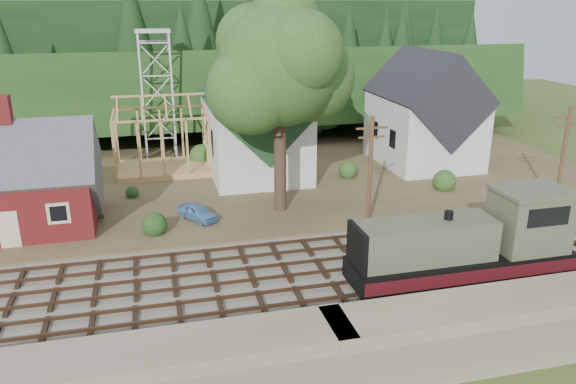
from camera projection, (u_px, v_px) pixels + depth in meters
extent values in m
plane|color=#384C1E|center=(287.00, 276.00, 32.27)|extent=(140.00, 140.00, 0.00)
cube|color=#7F7259|center=(334.00, 364.00, 24.47)|extent=(64.00, 5.00, 1.60)
cube|color=#726B5B|center=(287.00, 275.00, 32.24)|extent=(64.00, 11.00, 0.16)
cube|color=brown|center=(237.00, 181.00, 48.73)|extent=(64.00, 26.00, 0.30)
cube|color=#1E3F19|center=(206.00, 126.00, 70.78)|extent=(70.00, 28.96, 12.74)
cube|color=black|center=(195.00, 104.00, 85.45)|extent=(80.00, 20.00, 12.00)
cube|color=#561313|center=(18.00, 201.00, 37.94)|extent=(10.00, 7.00, 3.80)
cube|color=#4C4C51|center=(14.00, 174.00, 37.33)|extent=(10.80, 7.41, 7.41)
cube|color=#561313|center=(3.00, 110.00, 35.93)|extent=(0.90, 0.90, 1.80)
cube|color=beige|center=(9.00, 230.00, 34.94)|extent=(1.20, 0.06, 2.40)
cube|color=silver|center=(254.00, 137.00, 49.93)|extent=(8.00, 12.00, 6.40)
cube|color=#1A3B1D|center=(253.00, 101.00, 48.89)|extent=(8.40, 12.96, 8.40)
cube|color=silver|center=(268.00, 88.00, 42.74)|extent=(2.40, 2.40, 4.00)
cone|color=#1A3B1D|center=(267.00, 43.00, 41.67)|extent=(5.37, 5.37, 2.60)
cube|color=silver|center=(423.00, 130.00, 52.71)|extent=(8.00, 10.00, 6.40)
cube|color=black|center=(426.00, 96.00, 51.67)|extent=(8.40, 10.80, 8.40)
cube|color=tan|center=(164.00, 169.00, 50.88)|extent=(8.00, 6.00, 0.50)
cube|color=tan|center=(159.00, 95.00, 48.71)|extent=(8.00, 0.18, 0.18)
cube|color=silver|center=(143.00, 98.00, 52.90)|extent=(0.18, 0.18, 12.00)
cube|color=silver|center=(173.00, 97.00, 53.55)|extent=(0.18, 0.18, 12.00)
cube|color=silver|center=(142.00, 93.00, 55.47)|extent=(0.18, 0.18, 12.00)
cube|color=silver|center=(171.00, 92.00, 56.12)|extent=(0.18, 0.18, 12.00)
cube|color=silver|center=(152.00, 31.00, 52.56)|extent=(3.20, 3.20, 0.25)
cylinder|color=#38281E|center=(280.00, 157.00, 40.50)|extent=(0.90, 0.90, 8.00)
sphere|color=#254B1C|center=(280.00, 66.00, 38.39)|extent=(8.40, 8.40, 8.40)
sphere|color=#254B1C|center=(310.00, 77.00, 40.21)|extent=(6.40, 6.40, 6.40)
sphere|color=#254B1C|center=(251.00, 90.00, 37.63)|extent=(6.00, 6.00, 6.00)
cylinder|color=#4C331E|center=(370.00, 175.00, 37.35)|extent=(0.28, 0.28, 8.00)
cube|color=#4C331E|center=(372.00, 128.00, 36.31)|extent=(2.20, 0.12, 0.12)
cube|color=#4C331E|center=(372.00, 137.00, 36.51)|extent=(1.80, 0.12, 0.12)
cylinder|color=#4C331E|center=(562.00, 160.00, 40.82)|extent=(0.28, 0.28, 8.00)
cube|color=#4C331E|center=(569.00, 117.00, 39.78)|extent=(2.20, 0.12, 0.12)
cube|color=#4C331E|center=(568.00, 125.00, 39.97)|extent=(1.80, 0.12, 0.12)
cube|color=black|center=(459.00, 276.00, 31.55)|extent=(12.68, 2.64, 0.37)
cube|color=black|center=(461.00, 264.00, 31.31)|extent=(12.68, 3.06, 1.16)
cube|color=#51503B|center=(425.00, 241.00, 30.22)|extent=(7.61, 2.43, 2.22)
cube|color=#51503B|center=(529.00, 220.00, 31.49)|extent=(3.80, 2.96, 3.38)
cube|color=#51503B|center=(533.00, 191.00, 30.93)|extent=(4.01, 3.17, 0.21)
cube|color=black|center=(549.00, 217.00, 29.88)|extent=(2.54, 0.06, 1.06)
cube|color=#410D12|center=(476.00, 277.00, 29.88)|extent=(12.68, 0.04, 0.74)
cube|color=#410D12|center=(447.00, 253.00, 32.73)|extent=(12.68, 0.04, 0.74)
cylinder|color=black|center=(449.00, 217.00, 30.12)|extent=(0.46, 0.46, 0.74)
imported|color=#629CD3|center=(197.00, 212.00, 39.60)|extent=(2.99, 3.54, 1.14)
imported|color=red|center=(425.00, 155.00, 54.19)|extent=(4.54, 3.46, 1.15)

